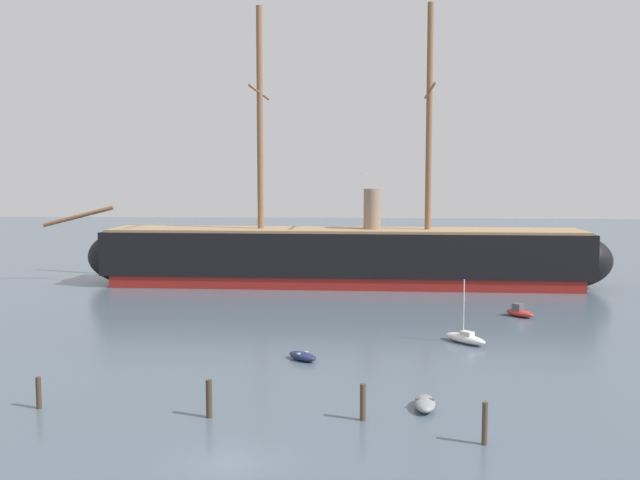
# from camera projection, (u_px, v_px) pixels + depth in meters

# --- Properties ---
(ground_plane) EXTENTS (400.00, 400.00, 0.00)m
(ground_plane) POSITION_uv_depth(u_px,v_px,m) (230.00, 463.00, 33.89)
(ground_plane) COLOR #4C5B6B
(tall_ship) EXTENTS (73.42, 15.01, 35.33)m
(tall_ship) POSITION_uv_depth(u_px,v_px,m) (343.00, 256.00, 88.82)
(tall_ship) COLOR maroon
(tall_ship) RESTS_ON ground
(dinghy_foreground_right) EXTENTS (1.44, 2.99, 0.69)m
(dinghy_foreground_right) POSITION_uv_depth(u_px,v_px,m) (425.00, 403.00, 41.75)
(dinghy_foreground_right) COLOR gray
(dinghy_foreground_right) RESTS_ON ground
(dinghy_near_centre) EXTENTS (2.80, 2.68, 0.64)m
(dinghy_near_centre) POSITION_uv_depth(u_px,v_px,m) (303.00, 356.00, 52.82)
(dinghy_near_centre) COLOR #1E284C
(dinghy_near_centre) RESTS_ON ground
(sailboat_mid_right) EXTENTS (3.71, 3.90, 5.39)m
(sailboat_mid_right) POSITION_uv_depth(u_px,v_px,m) (465.00, 338.00, 58.19)
(sailboat_mid_right) COLOR silver
(sailboat_mid_right) RESTS_ON ground
(motorboat_alongside_stern) EXTENTS (3.00, 3.18, 1.30)m
(motorboat_alongside_stern) POSITION_uv_depth(u_px,v_px,m) (519.00, 312.00, 69.22)
(motorboat_alongside_stern) COLOR #B22D28
(motorboat_alongside_stern) RESTS_ON ground
(dinghy_distant_centre) EXTENTS (1.73, 1.98, 0.44)m
(dinghy_distant_centre) POSITION_uv_depth(u_px,v_px,m) (333.00, 272.00, 99.71)
(dinghy_distant_centre) COLOR #236670
(dinghy_distant_centre) RESTS_ON ground
(mooring_piling_nearest) EXTENTS (0.31, 0.31, 2.28)m
(mooring_piling_nearest) POSITION_uv_depth(u_px,v_px,m) (485.00, 423.00, 36.14)
(mooring_piling_nearest) COLOR #4C3D2D
(mooring_piling_nearest) RESTS_ON ground
(mooring_piling_left_pair) EXTENTS (0.36, 0.36, 2.14)m
(mooring_piling_left_pair) POSITION_uv_depth(u_px,v_px,m) (363.00, 402.00, 39.76)
(mooring_piling_left_pair) COLOR #4C3D2D
(mooring_piling_left_pair) RESTS_ON ground
(mooring_piling_right_pair) EXTENTS (0.36, 0.36, 2.23)m
(mooring_piling_right_pair) POSITION_uv_depth(u_px,v_px,m) (209.00, 399.00, 40.22)
(mooring_piling_right_pair) COLOR #423323
(mooring_piling_right_pair) RESTS_ON ground
(mooring_piling_midwater) EXTENTS (0.32, 0.32, 1.94)m
(mooring_piling_midwater) POSITION_uv_depth(u_px,v_px,m) (39.00, 393.00, 41.81)
(mooring_piling_midwater) COLOR #423323
(mooring_piling_midwater) RESTS_ON ground
(seagull_in_flight) EXTENTS (1.21, 0.62, 0.14)m
(seagull_in_flight) POSITION_uv_depth(u_px,v_px,m) (364.00, 173.00, 65.44)
(seagull_in_flight) COLOR silver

